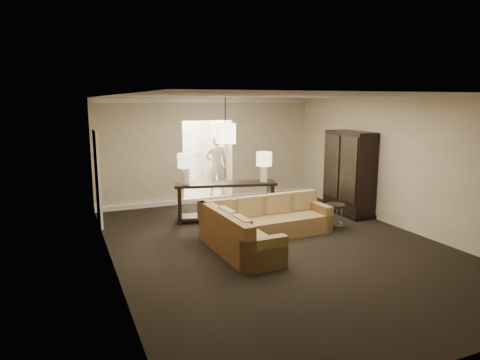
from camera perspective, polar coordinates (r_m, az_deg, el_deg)
name	(u,v)px	position (r m, az deg, el deg)	size (l,w,h in m)	color
ground	(277,245)	(8.29, 4.96, -8.68)	(8.00, 8.00, 0.00)	black
wall_back	(208,150)	(11.58, -4.28, 3.95)	(6.00, 0.04, 2.80)	#BCAD8E
wall_front	(467,234)	(4.89, 27.99, -6.43)	(6.00, 0.04, 2.80)	#BCAD8E
wall_left	(110,186)	(7.05, -16.89, -0.73)	(0.04, 8.00, 2.80)	#BCAD8E
wall_right	(403,164)	(9.71, 20.93, 2.01)	(0.04, 8.00, 2.80)	#BCAD8E
ceiling	(280,96)	(7.83, 5.29, 11.06)	(6.00, 8.00, 0.02)	silver
crown_molding	(208,100)	(11.46, -4.29, 10.54)	(6.00, 0.10, 0.12)	white
baseboard	(209,199)	(11.77, -4.11, -2.57)	(6.00, 0.10, 0.12)	white
side_door	(98,178)	(9.86, -18.45, 0.22)	(0.05, 0.90, 2.10)	silver
foyer	(194,149)	(12.86, -6.22, 4.13)	(1.44, 2.02, 2.80)	white
sectional_sofa	(261,226)	(8.35, 2.77, -6.20)	(2.71, 2.16, 0.80)	brown
coffee_table	(244,224)	(8.98, 0.52, -5.89)	(1.11, 1.11, 0.37)	white
console_table	(226,198)	(9.78, -1.93, -2.42)	(2.36, 1.07, 0.89)	black
armoire	(349,175)	(10.63, 14.32, 0.68)	(0.60, 1.40, 2.01)	black
drink_table	(335,211)	(9.45, 12.59, -4.07)	(0.43, 0.43, 0.53)	black
table_lamp_left	(186,164)	(9.57, -7.26, 2.17)	(0.36, 0.36, 0.68)	white
table_lamp_right	(264,162)	(9.78, 3.23, 2.42)	(0.36, 0.36, 0.68)	white
pendant_light	(225,133)	(10.32, -1.96, 6.25)	(0.38, 0.38, 1.09)	black
person	(216,162)	(12.35, -3.19, 2.42)	(0.71, 0.47, 1.96)	beige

